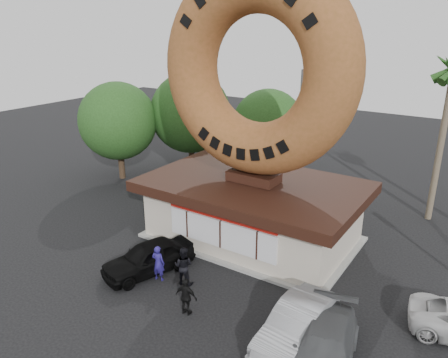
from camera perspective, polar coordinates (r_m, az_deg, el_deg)
ground at (r=19.74m, az=-5.35°, el=-14.45°), size 90.00×90.00×0.00m
donut_shop at (r=23.21m, az=3.78°, el=-3.86°), size 11.20×7.20×3.80m
giant_donut at (r=21.37m, az=4.24°, el=13.99°), size 10.24×2.61×10.24m
tree_west at (r=33.03m, az=-4.41°, el=8.60°), size 6.00×6.00×7.65m
tree_mid at (r=31.88m, az=5.77°, el=6.99°), size 5.20×5.20×6.63m
tree_far at (r=32.54m, az=-13.69°, el=7.36°), size 5.60×5.60×7.14m
street_lamp at (r=31.75m, az=10.10°, el=7.59°), size 2.11×0.20×8.00m
person_left at (r=20.23m, az=-8.59°, el=-10.81°), size 0.69×0.52×1.70m
person_center at (r=19.82m, az=-5.31°, el=-11.22°), size 1.04×0.91×1.80m
person_right at (r=18.01m, az=-4.94°, el=-15.07°), size 0.99×0.51×1.62m
car_black at (r=20.94m, az=-9.84°, el=-10.08°), size 3.11×4.73×1.50m
car_silver at (r=16.93m, az=9.49°, el=-18.18°), size 1.73×4.57×1.49m
car_grey at (r=16.13m, az=12.99°, el=-20.88°), size 2.99×5.23×1.43m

